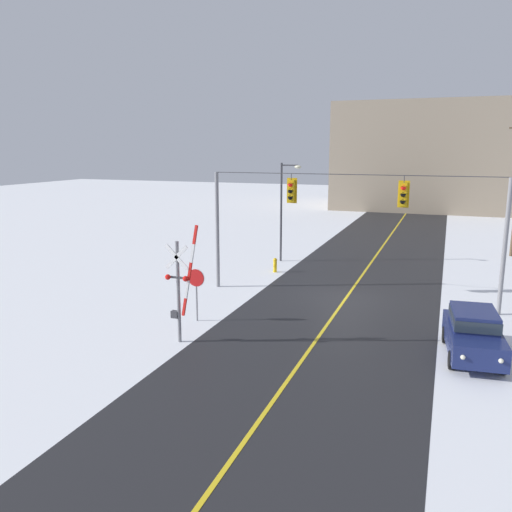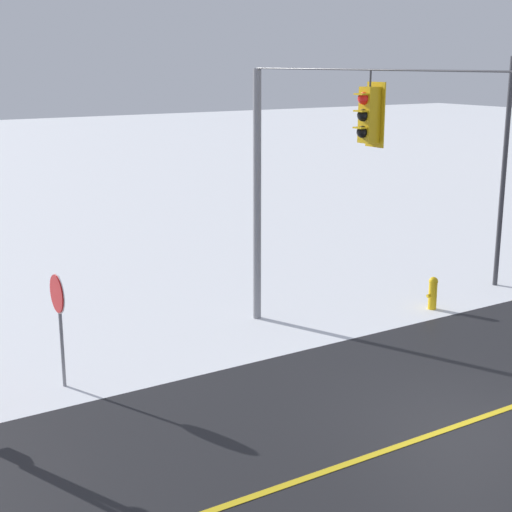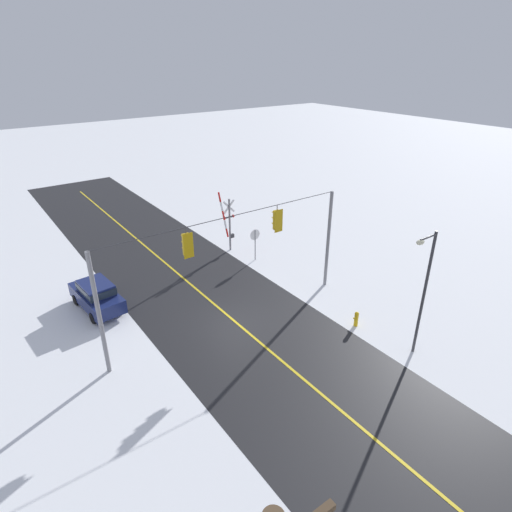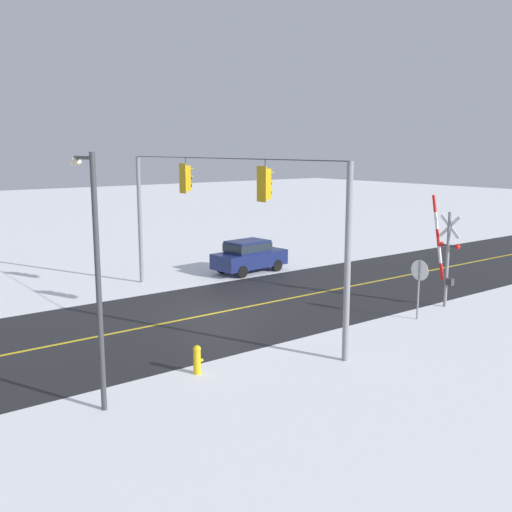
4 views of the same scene
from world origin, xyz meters
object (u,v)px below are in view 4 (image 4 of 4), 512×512
object	(u,v)px
parked_car_navy	(249,255)
railroad_crossing	(446,253)
fire_hydrant	(197,359)
streetlamp_near	(94,258)
stop_sign	(419,276)

from	to	relation	value
parked_car_navy	railroad_crossing	bearing A→B (deg)	-167.27
fire_hydrant	streetlamp_near	bearing A→B (deg)	97.95
stop_sign	fire_hydrant	world-z (taller)	stop_sign
railroad_crossing	streetlamp_near	size ratio (longest dim) A/B	0.72
fire_hydrant	parked_car_navy	bearing A→B (deg)	-42.69
railroad_crossing	parked_car_navy	bearing A→B (deg)	12.73
stop_sign	streetlamp_near	bearing A→B (deg)	90.44
stop_sign	railroad_crossing	bearing A→B (deg)	-77.01
stop_sign	fire_hydrant	bearing A→B (deg)	88.00
stop_sign	railroad_crossing	distance (m)	2.63
railroad_crossing	streetlamp_near	bearing A→B (deg)	92.49
railroad_crossing	fire_hydrant	size ratio (longest dim) A/B	5.30
stop_sign	parked_car_navy	world-z (taller)	stop_sign
parked_car_navy	fire_hydrant	size ratio (longest dim) A/B	4.91
streetlamp_near	railroad_crossing	bearing A→B (deg)	-87.51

